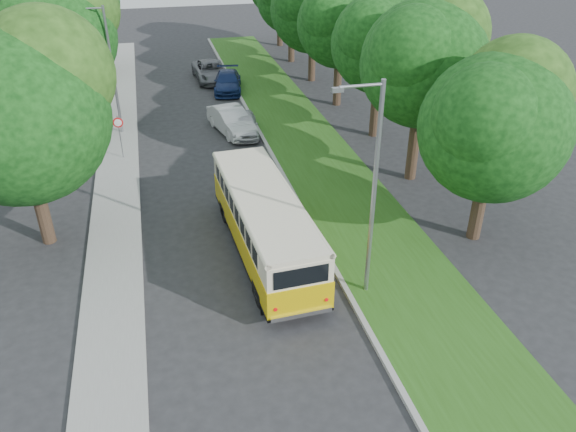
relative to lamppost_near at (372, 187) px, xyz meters
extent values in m
plane|color=#262629|center=(-4.21, 2.50, -4.37)|extent=(120.00, 120.00, 0.00)
cube|color=gray|center=(-0.61, 7.50, -4.29)|extent=(0.20, 70.00, 0.15)
cube|color=#275115|center=(1.74, 7.50, -4.30)|extent=(4.50, 70.00, 0.13)
cube|color=gray|center=(-9.01, 7.50, -4.31)|extent=(2.20, 70.00, 0.12)
cylinder|color=#332319|center=(5.95, 2.50, -2.70)|extent=(0.56, 0.56, 3.35)
sphere|color=black|center=(5.95, 2.50, 0.58)|extent=(5.85, 5.85, 5.85)
sphere|color=black|center=(6.97, 3.08, 1.75)|extent=(4.38, 4.38, 4.38)
sphere|color=black|center=(5.07, 1.77, 1.32)|extent=(4.09, 4.09, 4.09)
cylinder|color=#332319|center=(5.75, 8.50, -2.24)|extent=(0.56, 0.56, 4.26)
sphere|color=black|center=(5.75, 8.50, 1.54)|extent=(5.98, 5.98, 5.98)
sphere|color=black|center=(6.80, 9.10, 2.73)|extent=(4.49, 4.49, 4.49)
sphere|color=black|center=(4.86, 7.75, 2.29)|extent=(4.19, 4.19, 4.19)
cylinder|color=#332319|center=(6.08, 14.50, -2.39)|extent=(0.56, 0.56, 3.95)
sphere|color=black|center=(6.08, 14.50, 1.13)|extent=(5.61, 5.61, 5.61)
sphere|color=black|center=(7.06, 15.06, 2.25)|extent=(4.21, 4.21, 4.21)
sphere|color=black|center=(5.24, 13.80, 1.83)|extent=(3.92, 3.92, 3.92)
cylinder|color=#332319|center=(5.69, 20.50, -2.44)|extent=(0.56, 0.56, 3.86)
sphere|color=black|center=(5.69, 20.50, 1.05)|extent=(5.64, 5.64, 5.64)
sphere|color=black|center=(6.68, 21.06, 2.17)|extent=(4.23, 4.23, 4.23)
sphere|color=black|center=(4.85, 19.80, 1.75)|extent=(3.95, 3.95, 3.95)
cylinder|color=#332319|center=(5.59, 26.50, -2.58)|extent=(0.56, 0.56, 3.58)
sphere|color=black|center=(5.59, 26.50, 0.96)|extent=(6.36, 6.36, 6.36)
sphere|color=black|center=(4.64, 25.71, 1.75)|extent=(4.45, 4.45, 4.45)
cylinder|color=#332319|center=(5.46, 32.50, -2.53)|extent=(0.56, 0.56, 3.68)
cylinder|color=#332319|center=(5.84, 38.50, -2.34)|extent=(0.56, 0.56, 4.05)
cylinder|color=#332319|center=(-11.71, 6.50, -2.53)|extent=(0.56, 0.56, 3.68)
sphere|color=black|center=(-11.71, 6.50, 1.18)|extent=(6.80, 6.80, 6.80)
sphere|color=black|center=(-10.52, 7.18, 2.54)|extent=(5.10, 5.10, 5.10)
cylinder|color=#332319|center=(-11.71, 20.50, -2.53)|extent=(0.56, 0.56, 3.68)
sphere|color=black|center=(-11.71, 20.50, 1.18)|extent=(6.80, 6.80, 6.80)
sphere|color=black|center=(-10.52, 21.18, 2.54)|extent=(5.10, 5.10, 5.10)
sphere|color=black|center=(-12.73, 19.65, 2.03)|extent=(4.76, 4.76, 4.76)
cylinder|color=#332319|center=(-11.71, 32.50, -2.53)|extent=(0.56, 0.56, 3.68)
sphere|color=black|center=(-11.71, 32.50, 1.18)|extent=(6.80, 6.80, 6.80)
cylinder|color=gray|center=(0.09, 0.00, -0.37)|extent=(0.16, 0.16, 8.00)
cylinder|color=gray|center=(-0.61, 0.00, 3.48)|extent=(1.40, 0.10, 0.10)
cube|color=gray|center=(-1.36, 0.00, 3.41)|extent=(0.35, 0.16, 0.14)
cylinder|color=gray|center=(-8.81, 18.50, -0.62)|extent=(0.16, 0.16, 7.50)
cylinder|color=gray|center=(-9.51, 18.50, 2.98)|extent=(1.40, 0.10, 0.10)
cube|color=gray|center=(-10.26, 18.50, 2.91)|extent=(0.35, 0.16, 0.14)
cylinder|color=gray|center=(-8.71, 14.50, -3.12)|extent=(0.06, 0.06, 2.50)
cone|color=red|center=(-8.71, 14.46, -2.22)|extent=(0.56, 0.02, 0.56)
cone|color=white|center=(-8.71, 14.44, -2.22)|extent=(0.40, 0.02, 0.40)
imported|color=#BBBBC0|center=(-1.51, 16.46, -3.71)|extent=(2.00, 4.02, 1.32)
imported|color=silver|center=(-2.22, 17.03, -3.61)|extent=(2.64, 4.88, 1.53)
imported|color=navy|center=(-1.21, 25.40, -3.68)|extent=(2.68, 5.01, 1.38)
imported|color=slate|center=(-2.07, 28.43, -3.64)|extent=(2.68, 5.33, 1.45)
camera|label=1|loc=(-6.69, -15.45, 8.49)|focal=35.00mm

